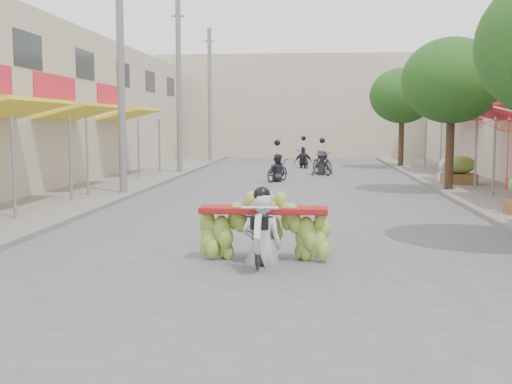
# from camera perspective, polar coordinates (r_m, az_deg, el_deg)

# --- Properties ---
(ground) EXTENTS (120.00, 120.00, 0.00)m
(ground) POSITION_cam_1_polar(r_m,az_deg,el_deg) (8.70, 0.08, -9.65)
(ground) COLOR #58595E
(ground) RESTS_ON ground
(sidewalk_left) EXTENTS (4.00, 60.00, 0.12)m
(sidewalk_left) POSITION_cam_1_polar(r_m,az_deg,el_deg) (24.69, -13.26, 0.61)
(sidewalk_left) COLOR slate
(sidewalk_left) RESTS_ON ground
(sidewalk_right) EXTENTS (4.00, 60.00, 0.12)m
(sidewalk_right) POSITION_cam_1_polar(r_m,az_deg,el_deg) (24.28, 19.95, 0.32)
(sidewalk_right) COLOR slate
(sidewalk_right) RESTS_ON ground
(far_building) EXTENTS (20.00, 6.00, 7.00)m
(far_building) POSITION_cam_1_polar(r_m,az_deg,el_deg) (46.36, 4.12, 7.52)
(far_building) COLOR #BFB097
(far_building) RESTS_ON ground
(utility_pole_mid) EXTENTS (0.60, 0.24, 8.00)m
(utility_pole_mid) POSITION_cam_1_polar(r_m,az_deg,el_deg) (21.30, -11.92, 10.47)
(utility_pole_mid) COLOR slate
(utility_pole_mid) RESTS_ON ground
(utility_pole_far) EXTENTS (0.60, 0.24, 8.00)m
(utility_pole_far) POSITION_cam_1_polar(r_m,az_deg,el_deg) (30.02, -6.88, 9.26)
(utility_pole_far) COLOR slate
(utility_pole_far) RESTS_ON ground
(utility_pole_back) EXTENTS (0.60, 0.24, 8.00)m
(utility_pole_back) POSITION_cam_1_polar(r_m,az_deg,el_deg) (38.86, -4.13, 8.57)
(utility_pole_back) COLOR slate
(utility_pole_back) RESTS_ON ground
(street_tree_mid) EXTENTS (3.40, 3.40, 5.25)m
(street_tree_mid) POSITION_cam_1_polar(r_m,az_deg,el_deg) (22.87, 17.02, 9.42)
(street_tree_mid) COLOR #3A2719
(street_tree_mid) RESTS_ON ground
(street_tree_far) EXTENTS (3.40, 3.40, 5.25)m
(street_tree_far) POSITION_cam_1_polar(r_m,az_deg,el_deg) (34.69, 12.87, 8.32)
(street_tree_far) COLOR #3A2719
(street_tree_far) RESTS_ON ground
(produce_crate_far) EXTENTS (1.20, 0.88, 1.16)m
(produce_crate_far) POSITION_cam_1_polar(r_m,az_deg,el_deg) (25.01, 17.65, 2.06)
(produce_crate_far) COLOR brown
(produce_crate_far) RESTS_ON ground
(banana_motorbike) EXTENTS (2.20, 1.78, 2.25)m
(banana_motorbike) POSITION_cam_1_polar(r_m,az_deg,el_deg) (10.86, 0.61, -2.43)
(banana_motorbike) COLOR black
(banana_motorbike) RESTS_ON ground
(market_umbrella) EXTENTS (2.73, 2.73, 1.97)m
(market_umbrella) POSITION_cam_1_polar(r_m,az_deg,el_deg) (18.08, 21.61, 6.41)
(market_umbrella) COLOR red
(market_umbrella) RESTS_ON ground
(pedestrian) EXTENTS (1.01, 0.98, 1.79)m
(pedestrian) POSITION_cam_1_polar(r_m,az_deg,el_deg) (25.55, 16.49, 2.85)
(pedestrian) COLOR white
(pedestrian) RESTS_ON ground
(bg_motorbike_a) EXTENTS (1.18, 1.70, 1.95)m
(bg_motorbike_a) POSITION_cam_1_polar(r_m,az_deg,el_deg) (26.08, 1.89, 2.57)
(bg_motorbike_a) COLOR black
(bg_motorbike_a) RESTS_ON ground
(bg_motorbike_b) EXTENTS (1.33, 1.94, 1.95)m
(bg_motorbike_b) POSITION_cam_1_polar(r_m,az_deg,el_deg) (29.49, 5.90, 3.10)
(bg_motorbike_b) COLOR black
(bg_motorbike_b) RESTS_ON ground
(bg_motorbike_c) EXTENTS (1.07, 1.79, 1.95)m
(bg_motorbike_c) POSITION_cam_1_polar(r_m,az_deg,el_deg) (34.07, 4.24, 3.46)
(bg_motorbike_c) COLOR black
(bg_motorbike_c) RESTS_ON ground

